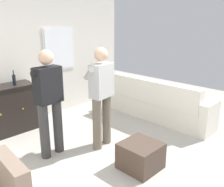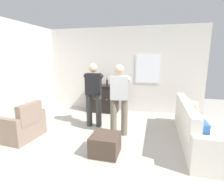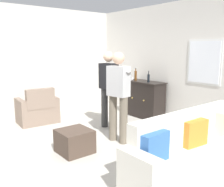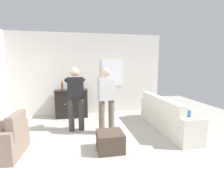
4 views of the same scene
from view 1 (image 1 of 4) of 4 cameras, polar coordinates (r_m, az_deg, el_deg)
name	(u,v)px [view 1 (image 1 of 4)]	position (r m, az deg, el deg)	size (l,w,h in m)	color
ground	(118,167)	(3.84, 1.35, -16.49)	(10.40, 10.40, 0.00)	#B2ADA3
wall_back_with_window	(24,55)	(5.45, -19.44, 8.36)	(5.20, 0.15, 2.80)	silver
couch	(156,104)	(5.45, 10.08, -2.36)	(0.57, 2.46, 0.89)	silver
sideboard_cabinet	(7,110)	(5.09, -22.91, -3.46)	(1.07, 0.49, 0.92)	black
bottle_liquor_amber	(14,80)	(4.95, -21.47, 2.97)	(0.06, 0.06, 0.28)	black
ottoman	(141,156)	(3.76, 6.55, -13.95)	(0.53, 0.53, 0.39)	#47382D
person_standing_left	(49,99)	(3.92, -14.31, -1.15)	(0.56, 0.49, 1.68)	#383838
person_standing_right	(101,93)	(4.08, -2.52, 0.05)	(0.55, 0.50, 1.68)	#6B6051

